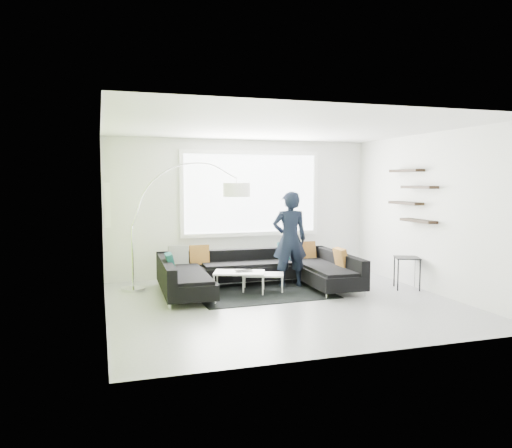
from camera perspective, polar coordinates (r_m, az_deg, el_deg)
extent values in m
plane|color=gray|center=(8.16, 3.17, -8.98)|extent=(5.50, 5.50, 0.00)
cube|color=silver|center=(10.31, -1.70, 1.83)|extent=(5.50, 0.04, 2.80)
cube|color=silver|center=(5.67, 12.17, -0.87)|extent=(5.50, 0.04, 2.80)
cube|color=silver|center=(7.43, -17.06, 0.38)|extent=(0.04, 5.00, 2.80)
cube|color=silver|center=(9.27, 19.34, 1.20)|extent=(0.04, 5.00, 2.80)
cube|color=silver|center=(7.96, 3.27, 10.98)|extent=(5.50, 5.00, 0.04)
cube|color=#93C638|center=(7.43, -16.98, 0.38)|extent=(0.01, 5.00, 2.80)
cube|color=white|center=(10.31, -0.57, 3.50)|extent=(2.96, 0.06, 1.68)
cube|color=white|center=(8.01, -16.63, 2.15)|extent=(0.12, 0.66, 0.66)
cube|color=black|center=(9.51, 17.41, 3.15)|extent=(0.20, 1.24, 0.95)
cube|color=black|center=(8.99, 0.08, -6.50)|extent=(3.44, 2.20, 0.36)
cube|color=black|center=(8.93, 0.08, -4.54)|extent=(3.44, 2.20, 0.27)
cube|color=brown|center=(8.92, 0.08, -4.20)|extent=(3.03, 0.27, 0.37)
cube|color=black|center=(8.85, 0.63, -7.82)|extent=(2.39, 1.78, 0.01)
cube|color=white|center=(8.89, -0.54, -6.57)|extent=(1.29, 1.01, 0.37)
cube|color=black|center=(9.51, 16.85, -5.38)|extent=(0.56, 0.56, 0.58)
imported|color=black|center=(9.23, 3.87, -1.75)|extent=(0.76, 0.59, 1.77)
imported|color=black|center=(8.77, -1.30, -5.42)|extent=(0.33, 0.22, 0.02)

